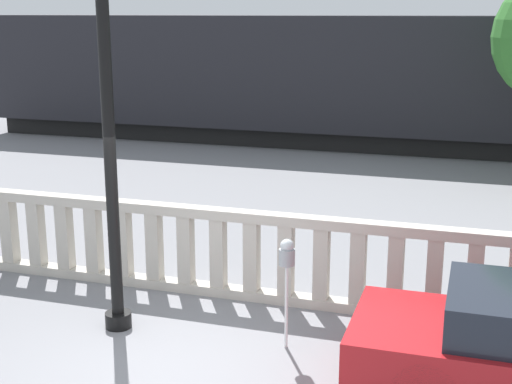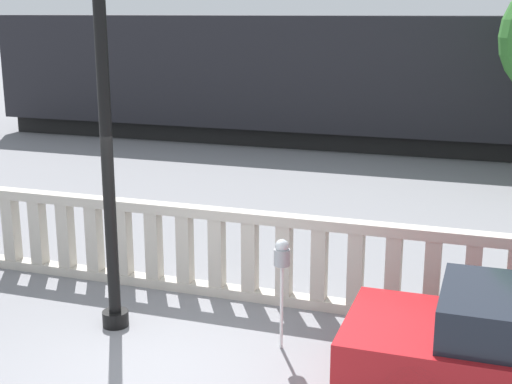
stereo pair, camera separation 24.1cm
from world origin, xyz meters
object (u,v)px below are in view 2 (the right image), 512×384
(parking_meter, at_px, (282,260))
(train_near, at_px, (362,79))
(train_far, at_px, (496,63))
(lamppost, at_px, (101,38))

(parking_meter, xyz_separation_m, train_near, (-1.63, 13.61, 0.89))
(parking_meter, distance_m, train_far, 24.51)
(lamppost, bearing_deg, train_near, 87.53)
(train_near, xyz_separation_m, train_far, (3.69, 10.80, -0.18))
(train_near, bearing_deg, train_far, 71.15)
(lamppost, relative_size, train_near, 0.31)
(parking_meter, bearing_deg, train_near, 96.82)
(train_near, distance_m, train_far, 11.41)
(lamppost, xyz_separation_m, train_near, (0.59, 13.71, -1.65))
(lamppost, relative_size, parking_meter, 5.08)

